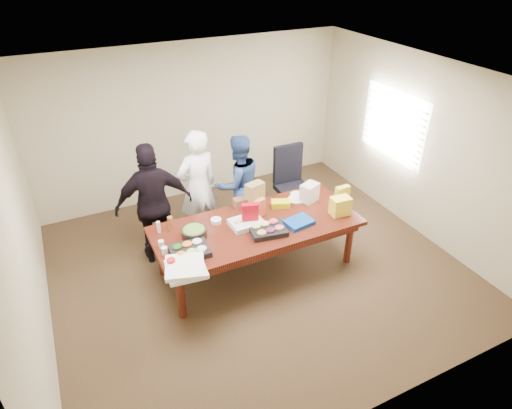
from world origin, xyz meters
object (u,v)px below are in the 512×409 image
office_chair (294,187)px  sheet_cake (246,223)px  person_center (198,187)px  conference_table (257,246)px  salad_bowl (194,233)px  person_right (238,184)px

office_chair → sheet_cake: size_ratio=2.77×
office_chair → person_center: person_center is taller
conference_table → sheet_cake: size_ratio=6.50×
conference_table → salad_bowl: 0.96m
office_chair → salad_bowl: 2.13m
salad_bowl → person_center: bearing=67.4°
person_center → sheet_cake: person_center is taller
office_chair → salad_bowl: (-1.97, -0.79, 0.21)m
office_chair → person_right: bearing=172.4°
office_chair → sheet_cake: (-1.25, -0.86, 0.19)m
sheet_cake → salad_bowl: (-0.72, 0.07, 0.02)m
conference_table → salad_bowl: salad_bowl is taller
person_right → sheet_cake: 1.07m
salad_bowl → person_right: bearing=42.0°
conference_table → office_chair: 1.45m
person_right → sheet_cake: (-0.33, -1.02, -0.01)m
conference_table → office_chair: bearing=38.8°
person_right → sheet_cake: size_ratio=3.71×
person_center → person_right: bearing=168.5°
office_chair → person_right: 0.95m
conference_table → person_center: 1.26m
sheet_cake → conference_table: bearing=-18.8°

